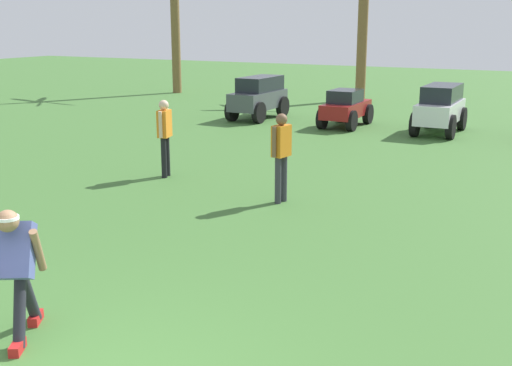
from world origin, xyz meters
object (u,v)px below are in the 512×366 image
at_px(frisbee_thrower, 17,267).
at_px(parked_car_slot_a, 259,96).
at_px(palm_tree_left_of_centre, 363,19).
at_px(teammate_near_sideline, 165,131).
at_px(teammate_midfield, 281,149).
at_px(parked_car_slot_b, 346,108).
at_px(palm_tree_far_left, 175,11).
at_px(parked_car_slot_c, 440,107).

relative_size(frisbee_thrower, parked_car_slot_a, 0.58).
bearing_deg(palm_tree_left_of_centre, teammate_near_sideline, -87.11).
height_order(teammate_near_sideline, teammate_midfield, same).
xyz_separation_m(parked_car_slot_b, palm_tree_far_left, (-9.72, 5.34, 2.91)).
height_order(parked_car_slot_b, parked_car_slot_c, parked_car_slot_c).
distance_m(frisbee_thrower, palm_tree_left_of_centre, 21.08).
bearing_deg(parked_car_slot_c, frisbee_thrower, -94.00).
distance_m(parked_car_slot_a, palm_tree_left_of_centre, 6.91).
distance_m(parked_car_slot_b, palm_tree_far_left, 11.47).
bearing_deg(palm_tree_left_of_centre, parked_car_slot_a, -101.33).
relative_size(teammate_near_sideline, parked_car_slot_b, 0.71).
relative_size(parked_car_slot_a, palm_tree_left_of_centre, 0.44).
xyz_separation_m(teammate_midfield, parked_car_slot_b, (-1.84, 8.37, -0.38)).
distance_m(parked_car_slot_a, parked_car_slot_c, 5.78).
xyz_separation_m(teammate_near_sideline, parked_car_slot_c, (3.78, 7.89, -0.22)).
bearing_deg(parked_car_slot_a, palm_tree_far_left, 142.49).
height_order(frisbee_thrower, palm_tree_far_left, palm_tree_far_left).
bearing_deg(parked_car_slot_a, teammate_midfield, -60.39).
distance_m(teammate_near_sideline, parked_car_slot_b, 7.83).
bearing_deg(palm_tree_far_left, teammate_midfield, -49.85).
relative_size(parked_car_slot_c, palm_tree_far_left, 0.40).
bearing_deg(parked_car_slot_c, palm_tree_left_of_centre, 125.05).
bearing_deg(parked_car_slot_b, palm_tree_left_of_centre, 105.01).
height_order(teammate_near_sideline, palm_tree_left_of_centre, palm_tree_left_of_centre).
distance_m(teammate_near_sideline, parked_car_slot_a, 8.20).
distance_m(frisbee_thrower, palm_tree_far_left, 22.73).
relative_size(teammate_midfield, palm_tree_far_left, 0.26).
xyz_separation_m(parked_car_slot_b, palm_tree_left_of_centre, (-1.76, 6.56, 2.56)).
bearing_deg(frisbee_thrower, parked_car_slot_b, 97.07).
height_order(teammate_midfield, parked_car_slot_b, teammate_midfield).
bearing_deg(frisbee_thrower, teammate_near_sideline, 113.71).
relative_size(parked_car_slot_a, palm_tree_far_left, 0.40).
bearing_deg(frisbee_thrower, palm_tree_far_left, 120.55).
bearing_deg(parked_car_slot_b, parked_car_slot_c, 2.92).
bearing_deg(palm_tree_far_left, parked_car_slot_a, -37.51).
height_order(frisbee_thrower, teammate_near_sideline, teammate_near_sideline).
xyz_separation_m(teammate_midfield, palm_tree_far_left, (-11.57, 13.72, 2.53)).
bearing_deg(parked_car_slot_a, palm_tree_left_of_centre, 78.67).
xyz_separation_m(frisbee_thrower, teammate_midfield, (0.10, 5.72, 0.15)).
xyz_separation_m(teammate_near_sideline, palm_tree_left_of_centre, (-0.72, 14.31, 2.19)).
distance_m(parked_car_slot_a, palm_tree_far_left, 8.87).
bearing_deg(parked_car_slot_a, frisbee_thrower, -71.52).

